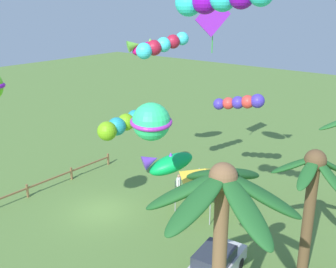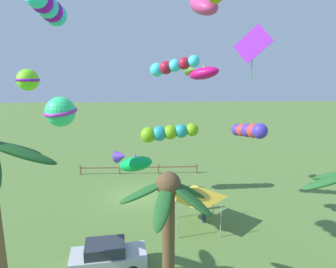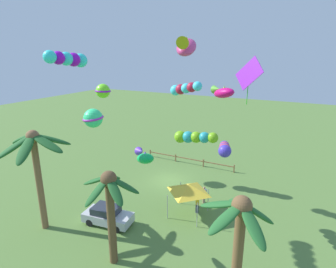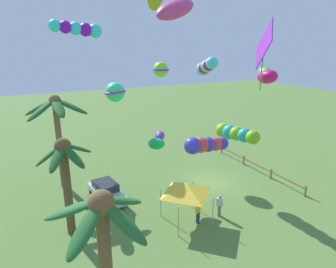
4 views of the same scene
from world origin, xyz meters
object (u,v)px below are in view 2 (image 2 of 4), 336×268
object	(u,v)px
parked_car_0	(108,256)
kite_fish_0	(133,162)
festival_tent	(197,192)
kite_tube_4	(48,8)
spectator_1	(200,200)
kite_tube_5	(249,130)
palm_tree_0	(169,214)
kite_ball_6	(28,80)
kite_diamond_1	(253,44)
kite_tube_9	(167,133)
kite_tube_7	(173,66)
kite_ball_8	(60,112)
kite_fish_3	(202,73)
spectator_0	(204,211)
kite_fish_2	(205,3)

from	to	relation	value
parked_car_0	kite_fish_0	world-z (taller)	kite_fish_0
festival_tent	kite_tube_4	xyz separation A→B (m)	(7.00, 4.91, 10.28)
spectator_1	kite_tube_5	xyz separation A→B (m)	(-2.43, 3.00, 5.76)
palm_tree_0	kite_ball_6	world-z (taller)	kite_ball_6
kite_fish_0	kite_diamond_1	size ratio (longest dim) A/B	0.82
kite_tube_9	kite_tube_5	bearing A→B (deg)	128.64
kite_tube_4	parked_car_0	bearing A→B (deg)	-157.10
spectator_1	kite_tube_7	xyz separation A→B (m)	(2.01, 0.18, 9.47)
kite_diamond_1	kite_ball_8	distance (m)	12.66
kite_fish_3	festival_tent	bearing A→B (deg)	80.42
kite_tube_4	kite_ball_8	distance (m)	5.41
spectator_0	kite_fish_3	bearing A→B (deg)	-94.02
palm_tree_0	kite_fish_0	size ratio (longest dim) A/B	2.19
kite_ball_6	kite_tube_9	size ratio (longest dim) A/B	0.51
spectator_1	kite_fish_2	size ratio (longest dim) A/B	0.49
kite_fish_3	kite_ball_6	bearing A→B (deg)	8.68
palm_tree_0	kite_tube_7	world-z (taller)	kite_tube_7
kite_tube_4	kite_diamond_1	bearing A→B (deg)	-146.53
kite_fish_2	kite_tube_5	distance (m)	7.62
spectator_1	kite_tube_9	size ratio (longest dim) A/B	0.35
kite_fish_0	kite_tube_9	xyz separation A→B (m)	(-2.32, -5.54, 0.61)
festival_tent	kite_fish_3	size ratio (longest dim) A/B	0.99
kite_tube_4	kite_tube_9	xyz separation A→B (m)	(-5.30, -10.15, -7.57)
kite_tube_5	kite_tube_7	world-z (taller)	kite_tube_7
spectator_0	kite_tube_5	distance (m)	6.34
kite_tube_7	kite_fish_2	bearing A→B (deg)	114.40
parked_car_0	kite_ball_6	xyz separation A→B (m)	(6.13, -7.65, 8.60)
palm_tree_0	kite_tube_4	world-z (taller)	kite_tube_4
spectator_1	kite_ball_6	size ratio (longest dim) A/B	0.69
kite_tube_5	kite_fish_3	bearing A→B (deg)	-71.03
kite_fish_2	kite_tube_7	xyz separation A→B (m)	(1.51, -3.33, -3.30)
spectator_0	kite_tube_9	world-z (taller)	kite_tube_9
kite_tube_5	kite_tube_4	bearing A→B (deg)	23.51
kite_diamond_1	kite_fish_3	bearing A→B (deg)	-48.90
kite_tube_5	parked_car_0	bearing A→B (deg)	23.64
palm_tree_0	kite_ball_6	xyz separation A→B (m)	(9.16, -10.78, 4.71)
kite_tube_7	kite_ball_8	xyz separation A→B (m)	(6.09, 4.55, -2.24)
kite_fish_0	kite_tube_9	size ratio (longest dim) A/B	0.65
kite_tube_4	kite_tube_7	world-z (taller)	kite_tube_4
spectator_0	festival_tent	size ratio (longest dim) A/B	0.56
parked_car_0	festival_tent	distance (m)	6.86
festival_tent	kite_tube_7	world-z (taller)	kite_tube_7
kite_fish_3	kite_tube_9	distance (m)	5.26
kite_diamond_1	kite_tube_7	size ratio (longest dim) A/B	1.13
palm_tree_0	kite_tube_9	xyz separation A→B (m)	(-0.46, -12.51, 0.54)
kite_ball_6	kite_ball_8	bearing A→B (deg)	122.74
palm_tree_0	kite_ball_8	xyz separation A→B (m)	(5.42, -4.96, 3.41)
festival_tent	kite_tube_7	distance (m)	8.26
festival_tent	kite_diamond_1	size ratio (longest dim) A/B	0.80
kite_ball_6	kite_tube_7	size ratio (longest dim) A/B	0.72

